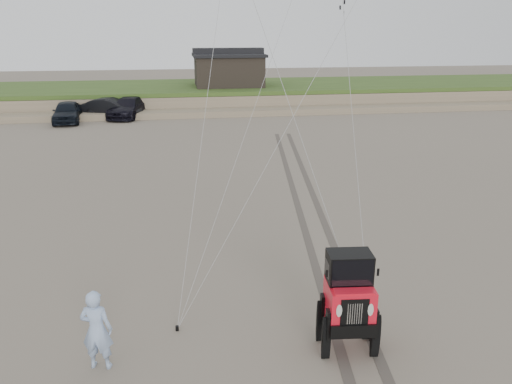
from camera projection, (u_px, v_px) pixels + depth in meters
ground at (316, 337)px, 11.51m from camera, size 160.00×160.00×0.00m
dune_ridge at (207, 95)px, 46.42m from camera, size 160.00×14.25×1.73m
cabin at (228, 69)px, 45.49m from camera, size 6.40×5.40×3.35m
truck_a at (67, 112)px, 37.41m from camera, size 2.18×4.78×1.59m
truck_b at (111, 108)px, 39.31m from camera, size 4.95×3.07×1.54m
truck_c at (129, 107)px, 39.57m from camera, size 3.55×5.76×1.56m
jeep at (348, 313)px, 10.81m from camera, size 2.56×5.03×1.81m
man at (97, 330)px, 10.22m from camera, size 0.73×0.55×1.79m
stake_main at (177, 328)px, 11.74m from camera, size 0.08×0.08×0.12m
stake_aux at (371, 339)px, 11.34m from camera, size 0.08×0.08×0.12m
tire_tracks at (310, 212)px, 19.31m from camera, size 5.22×29.74×0.01m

